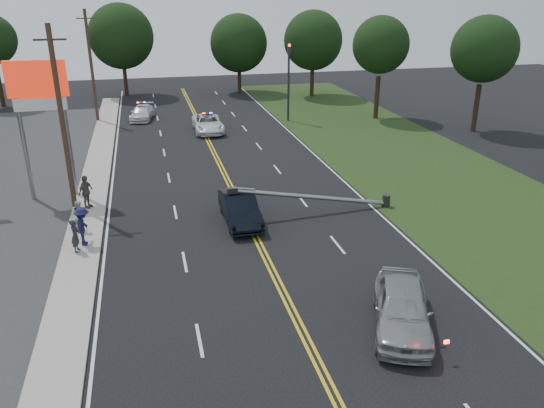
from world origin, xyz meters
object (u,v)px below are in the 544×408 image
object	(u,v)px
pylon_sign	(39,97)
utility_pole_far	(91,66)
bystander_a	(75,235)
emergency_a	(208,124)
waiting_sedan	(402,308)
traffic_signal	(289,76)
utility_pole_mid	(62,120)
bystander_d	(86,192)
emergency_b	(142,113)
crashed_sedan	(240,208)
bystander_b	(80,215)
bystander_c	(83,226)
fallen_streetlight	(321,197)

from	to	relation	value
pylon_sign	utility_pole_far	bearing A→B (deg)	86.28
bystander_a	emergency_a	bearing A→B (deg)	-12.32
waiting_sedan	bystander_a	bearing A→B (deg)	166.26
traffic_signal	utility_pole_mid	distance (m)	25.12
utility_pole_mid	bystander_d	size ratio (longest dim) A/B	5.28
traffic_signal	bystander_d	bearing A→B (deg)	-132.30
emergency_b	crashed_sedan	bearing A→B (deg)	-68.92
traffic_signal	bystander_b	size ratio (longest dim) A/B	4.47
pylon_sign	utility_pole_mid	bearing A→B (deg)	-56.98
bystander_a	bystander_b	bearing A→B (deg)	10.38
waiting_sedan	bystander_c	world-z (taller)	bystander_c
fallen_streetlight	bystander_c	world-z (taller)	bystander_c
bystander_b	bystander_d	world-z (taller)	bystander_d
waiting_sedan	bystander_c	size ratio (longest dim) A/B	2.60
waiting_sedan	emergency_b	xyz separation A→B (m)	(-8.69, 36.73, -0.19)
waiting_sedan	bystander_d	bearing A→B (deg)	152.61
emergency_a	traffic_signal	bearing A→B (deg)	17.24
emergency_a	crashed_sedan	bearing A→B (deg)	-92.09
emergency_b	bystander_d	size ratio (longest dim) A/B	2.37
pylon_sign	bystander_c	size ratio (longest dim) A/B	4.20
crashed_sedan	waiting_sedan	bearing A→B (deg)	-70.31
crashed_sedan	emergency_a	distance (m)	19.77
bystander_a	bystander_d	bearing A→B (deg)	9.52
fallen_streetlight	traffic_signal	bearing A→B (deg)	79.41
pylon_sign	traffic_signal	xyz separation A→B (m)	(18.80, 16.00, -1.79)
emergency_a	bystander_b	distance (m)	21.03
bystander_d	bystander_b	bearing A→B (deg)	-148.25
traffic_signal	crashed_sedan	bearing A→B (deg)	-111.47
crashed_sedan	bystander_d	world-z (taller)	bystander_d
emergency_b	waiting_sedan	bearing A→B (deg)	-65.86
traffic_signal	bystander_c	distance (m)	28.70
fallen_streetlight	utility_pole_mid	distance (m)	14.58
utility_pole_far	emergency_b	bearing A→B (deg)	-3.37
pylon_sign	utility_pole_far	xyz separation A→B (m)	(1.30, 20.00, -0.91)
bystander_b	bystander_d	bearing A→B (deg)	7.25
fallen_streetlight	utility_pole_far	distance (m)	29.54
utility_pole_mid	utility_pole_far	size ratio (longest dim) A/B	1.00
utility_pole_far	bystander_d	xyz separation A→B (m)	(0.74, -22.43, -4.02)
utility_pole_far	emergency_b	distance (m)	6.04
waiting_sedan	bystander_c	distance (m)	15.27
bystander_a	waiting_sedan	bearing A→B (deg)	-116.55
bystander_c	bystander_b	bearing A→B (deg)	13.21
utility_pole_mid	emergency_b	bearing A→B (deg)	79.34
utility_pole_far	waiting_sedan	size ratio (longest dim) A/B	2.02
bystander_c	bystander_a	bearing A→B (deg)	157.61
bystander_d	crashed_sedan	bearing A→B (deg)	-81.85
utility_pole_mid	emergency_a	bearing A→B (deg)	58.38
fallen_streetlight	emergency_a	bearing A→B (deg)	100.97
pylon_sign	utility_pole_far	size ratio (longest dim) A/B	0.80
crashed_sedan	bystander_d	bearing A→B (deg)	154.42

